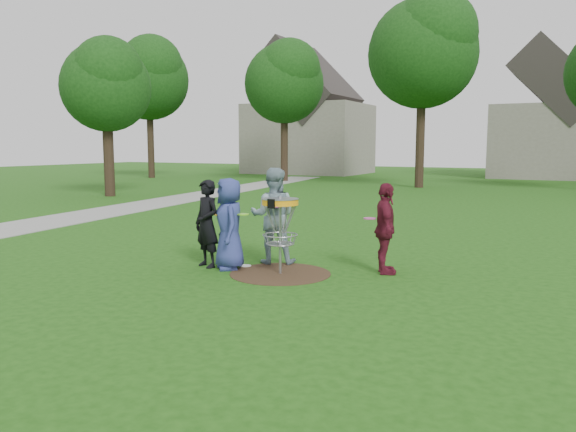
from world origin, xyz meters
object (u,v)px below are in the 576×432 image
at_px(player_grey, 273,216).
at_px(player_maroon, 385,229).
at_px(player_black, 207,224).
at_px(disc_golf_basket, 280,217).
at_px(player_blue, 229,224).

distance_m(player_grey, player_maroon, 2.20).
relative_size(player_black, disc_golf_basket, 1.18).
xyz_separation_m(player_black, disc_golf_basket, (1.49, 0.12, 0.20)).
distance_m(player_blue, player_grey, 0.95).
distance_m(player_black, disc_golf_basket, 1.50).
relative_size(player_grey, disc_golf_basket, 1.34).
bearing_deg(player_black, disc_golf_basket, 24.81).
bearing_deg(player_black, player_blue, 26.33).
bearing_deg(player_black, player_grey, 63.37).
bearing_deg(disc_golf_basket, player_grey, 126.39).
height_order(player_grey, disc_golf_basket, player_grey).
relative_size(player_blue, player_black, 1.03).
relative_size(player_maroon, disc_golf_basket, 1.17).
bearing_deg(player_grey, player_blue, 38.49).
bearing_deg(player_maroon, player_blue, 84.53).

